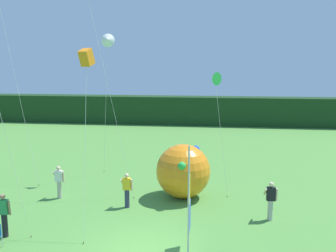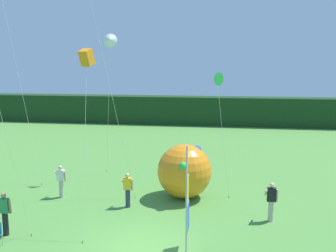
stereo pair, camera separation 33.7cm
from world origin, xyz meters
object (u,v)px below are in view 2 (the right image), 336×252
person_mid_field (271,201)px  inflatable_balloon (184,171)px  person_near_banner (5,213)px  kite_orange_box_2 (87,58)px  banner_flag (187,202)px  person_far_right (128,189)px  kite_green_delta_0 (217,79)px  kite_white_delta_3 (110,40)px  person_far_left (61,180)px

person_mid_field → inflatable_balloon: size_ratio=0.62×
person_mid_field → person_near_banner: bearing=-164.7°
person_near_banner → kite_orange_box_2: bearing=29.3°
person_near_banner → banner_flag: bearing=-3.4°
person_far_right → inflatable_balloon: 3.00m
person_far_right → kite_green_delta_0: bearing=38.9°
kite_green_delta_0 → kite_white_delta_3: kite_white_delta_3 is taller
kite_green_delta_0 → kite_white_delta_3: bearing=170.0°
person_mid_field → person_far_left: 10.05m
kite_orange_box_2 → person_near_banner: bearing=-150.7°
banner_flag → person_near_banner: size_ratio=2.30×
inflatable_balloon → kite_green_delta_0: size_ratio=0.44×
banner_flag → person_mid_field: 4.70m
person_near_banner → person_far_right: person_near_banner is taller
person_far_left → inflatable_balloon: bearing=8.5°
kite_white_delta_3 → kite_orange_box_2: bearing=-81.7°
banner_flag → person_near_banner: bearing=176.6°
banner_flag → person_near_banner: banner_flag is taller
person_near_banner → person_mid_field: (10.35, 2.83, -0.02)m
kite_green_delta_0 → kite_white_delta_3: size_ratio=0.74×
person_mid_field → kite_green_delta_0: size_ratio=0.27×
kite_orange_box_2 → kite_green_delta_0: bearing=45.1°
person_far_right → kite_orange_box_2: 6.29m
kite_green_delta_0 → person_near_banner: bearing=-140.0°
person_near_banner → inflatable_balloon: (6.44, 5.12, 0.43)m
person_near_banner → kite_green_delta_0: bearing=40.0°
person_mid_field → person_far_right: size_ratio=1.03×
person_far_right → inflatable_balloon: bearing=33.9°
person_far_left → person_far_right: size_ratio=1.00×
banner_flag → kite_white_delta_3: bearing=122.0°
person_mid_field → kite_orange_box_2: size_ratio=0.23×
inflatable_balloon → banner_flag: bearing=-83.2°
person_far_right → person_far_left: bearing=168.3°
kite_green_delta_0 → person_far_right: bearing=-141.1°
banner_flag → person_mid_field: bearing=45.0°
banner_flag → person_far_left: bearing=145.4°
inflatable_balloon → kite_green_delta_0: (1.48, 1.53, 4.44)m
person_near_banner → inflatable_balloon: inflatable_balloon is taller
person_mid_field → inflatable_balloon: inflatable_balloon is taller
kite_green_delta_0 → kite_white_delta_3: 6.33m
person_near_banner → person_far_right: bearing=41.1°
kite_green_delta_0 → kite_white_delta_3: (-5.90, 1.04, 2.04)m
person_far_left → kite_white_delta_3: bearing=64.8°
banner_flag → person_far_left: size_ratio=2.41×
person_mid_field → kite_green_delta_0: kite_green_delta_0 is taller
person_near_banner → kite_white_delta_3: (2.03, 7.69, 6.91)m
banner_flag → kite_white_delta_3: 11.26m
kite_green_delta_0 → kite_orange_box_2: 7.16m
kite_orange_box_2 → banner_flag: bearing=-26.1°
person_mid_field → kite_orange_box_2: 9.56m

